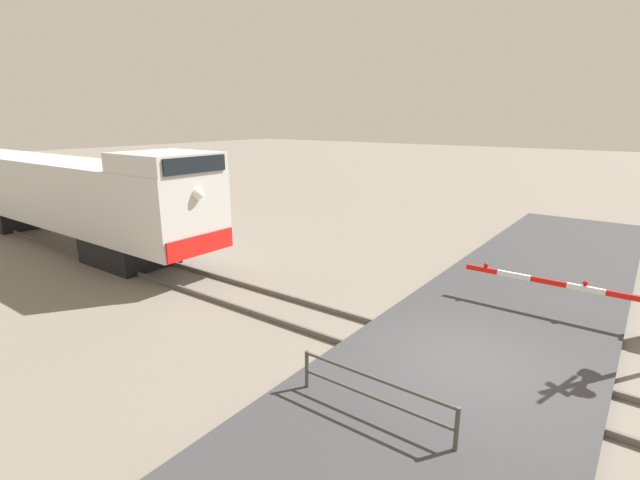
# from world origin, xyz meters

# --- Properties ---
(ground_plane) EXTENTS (160.00, 160.00, 0.00)m
(ground_plane) POSITION_xyz_m (0.00, 0.00, 0.00)
(ground_plane) COLOR slate
(rail_track_left) EXTENTS (0.08, 80.00, 0.15)m
(rail_track_left) POSITION_xyz_m (-0.72, 0.00, 0.07)
(rail_track_left) COLOR #59544C
(rail_track_left) RESTS_ON ground_plane
(rail_track_right) EXTENTS (0.08, 80.00, 0.15)m
(rail_track_right) POSITION_xyz_m (0.72, 0.00, 0.07)
(rail_track_right) COLOR #59544C
(rail_track_right) RESTS_ON ground_plane
(road_surface) EXTENTS (36.00, 5.42, 0.16)m
(road_surface) POSITION_xyz_m (0.00, 0.00, 0.08)
(road_surface) COLOR #38383A
(road_surface) RESTS_ON ground_plane
(locomotive) EXTENTS (2.74, 18.80, 4.25)m
(locomotive) POSITION_xyz_m (0.00, 17.72, 2.20)
(locomotive) COLOR black
(locomotive) RESTS_ON ground_plane
(crossing_gate) EXTENTS (0.36, 5.23, 1.21)m
(crossing_gate) POSITION_xyz_m (4.06, -2.64, 0.75)
(crossing_gate) COLOR silver
(crossing_gate) RESTS_ON ground_plane
(guard_railing) EXTENTS (0.08, 3.10, 0.95)m
(guard_railing) POSITION_xyz_m (-2.81, 0.69, 0.63)
(guard_railing) COLOR #4C4742
(guard_railing) RESTS_ON ground_plane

